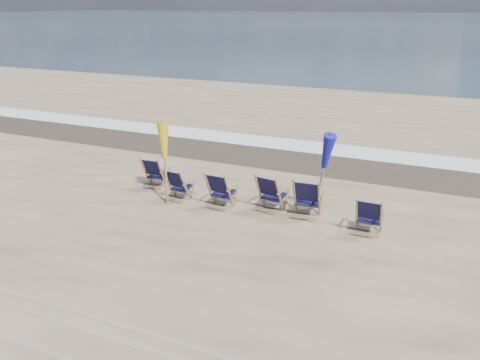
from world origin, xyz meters
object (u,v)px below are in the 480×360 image
at_px(beach_chair_3, 279,196).
at_px(umbrella_yellow, 164,145).
at_px(beach_chair_2, 229,192).
at_px(umbrella_blue, 324,151).
at_px(beach_chair_1, 185,187).
at_px(beach_chair_4, 319,200).
at_px(beach_chair_5, 381,219).
at_px(beach_chair_0, 162,174).

distance_m(beach_chair_3, umbrella_yellow, 3.01).
height_order(beach_chair_2, umbrella_blue, umbrella_blue).
xyz_separation_m(beach_chair_3, umbrella_yellow, (-2.83, -0.34, 0.99)).
height_order(beach_chair_1, beach_chair_2, beach_chair_2).
bearing_deg(beach_chair_2, umbrella_yellow, 6.00).
bearing_deg(umbrella_blue, beach_chair_4, -81.24).
xyz_separation_m(beach_chair_4, umbrella_blue, (-0.07, 0.48, 1.01)).
distance_m(beach_chair_1, beach_chair_4, 3.31).
distance_m(beach_chair_1, beach_chair_2, 1.20).
height_order(beach_chair_2, beach_chair_5, beach_chair_2).
bearing_deg(beach_chair_1, beach_chair_0, -23.79).
bearing_deg(umbrella_yellow, beach_chair_1, 10.27).
bearing_deg(umbrella_yellow, beach_chair_4, 5.82).
xyz_separation_m(beach_chair_2, beach_chair_3, (1.16, 0.28, -0.00)).
relative_size(umbrella_yellow, umbrella_blue, 0.98).
relative_size(beach_chair_0, beach_chair_3, 0.92).
bearing_deg(beach_chair_4, umbrella_blue, -85.20).
relative_size(beach_chair_5, umbrella_blue, 0.44).
bearing_deg(umbrella_blue, beach_chair_3, -149.02).
distance_m(beach_chair_0, umbrella_blue, 4.37).
xyz_separation_m(beach_chair_3, umbrella_blue, (0.87, 0.52, 1.04)).
height_order(beach_chair_0, beach_chair_5, beach_chair_5).
xyz_separation_m(beach_chair_0, umbrella_blue, (4.23, 0.22, 1.07)).
bearing_deg(beach_chair_1, umbrella_blue, -161.33).
bearing_deg(beach_chair_2, beach_chair_0, -10.82).
relative_size(beach_chair_4, umbrella_yellow, 0.51).
bearing_deg(umbrella_blue, beach_chair_2, -158.56).
distance_m(beach_chair_5, umbrella_yellow, 5.27).
relative_size(beach_chair_1, umbrella_blue, 0.43).
xyz_separation_m(beach_chair_0, beach_chair_2, (2.20, -0.57, 0.04)).
height_order(beach_chair_2, beach_chair_4, beach_chair_4).
xyz_separation_m(beach_chair_1, umbrella_yellow, (-0.47, -0.08, 1.04)).
xyz_separation_m(beach_chair_4, beach_chair_5, (1.40, -0.33, -0.06)).
height_order(beach_chair_0, beach_chair_2, beach_chair_2).
bearing_deg(umbrella_blue, beach_chair_0, -176.96).
bearing_deg(beach_chair_0, umbrella_blue, 179.85).
bearing_deg(beach_chair_3, beach_chair_1, 16.44).
height_order(beach_chair_3, umbrella_yellow, umbrella_yellow).
height_order(beach_chair_0, beach_chair_4, beach_chair_4).
bearing_deg(beach_chair_5, beach_chair_1, 0.09).
bearing_deg(beach_chair_2, beach_chair_3, -162.88).
xyz_separation_m(beach_chair_2, umbrella_blue, (2.03, 0.80, 1.04)).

